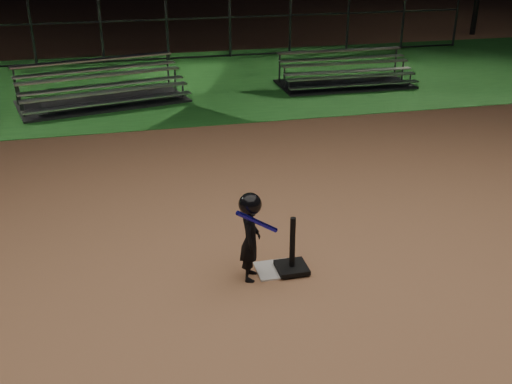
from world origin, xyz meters
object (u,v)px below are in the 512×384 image
home_plate (274,270)px  child_batter (250,234)px  batting_tee (292,261)px  bleacher_right (345,79)px  bleacher_left (103,95)px

home_plate → child_batter: (-0.33, -0.09, 0.60)m
batting_tee → bleacher_right: bearing=65.0°
child_batter → bleacher_right: (4.58, 8.70, -0.43)m
batting_tee → bleacher_left: bleacher_left is taller
bleacher_left → bleacher_right: 6.32m
bleacher_right → bleacher_left: bearing=-177.7°
batting_tee → home_plate: bearing=161.7°
home_plate → bleacher_right: bearing=63.7°
batting_tee → bleacher_left: 8.74m
child_batter → home_plate: bearing=-56.6°
home_plate → bleacher_left: bearing=103.8°
home_plate → bleacher_left: size_ratio=0.11×
child_batter → bleacher_left: 8.65m
home_plate → bleacher_right: bleacher_right is taller
bleacher_right → home_plate: bearing=-116.1°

